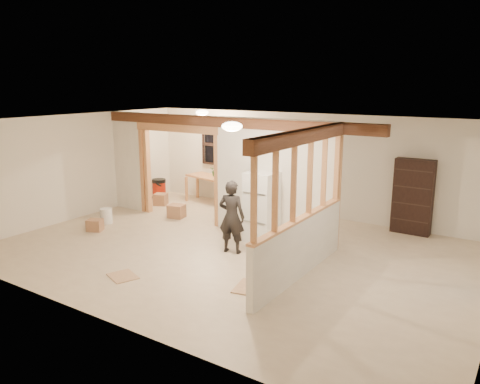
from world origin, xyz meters
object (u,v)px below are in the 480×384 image
Objects in this scene: woman at (232,217)px; shop_vac at (159,188)px; bookshelf at (413,197)px; refrigerator at (262,207)px; work_table at (207,189)px.

shop_vac is at bearing -43.14° from woman.
woman is 4.06m from bookshelf.
refrigerator is 1.23× the size of work_table.
work_table is at bearing -177.76° from bookshelf.
bookshelf is (5.38, 0.21, 0.45)m from work_table.
refrigerator is at bearing -138.58° from bookshelf.
bookshelf reaches higher than refrigerator.
work_table is at bearing -58.57° from woman.
shop_vac is at bearing -174.97° from bookshelf.
woman reaches higher than shop_vac.
shop_vac is (-4.31, 1.59, -0.44)m from refrigerator.
shop_vac is (-4.19, 2.51, -0.43)m from woman.
woman is at bearing -130.09° from bookshelf.
bookshelf is at bearing -142.34° from woman.
refrigerator reaches higher than woman.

